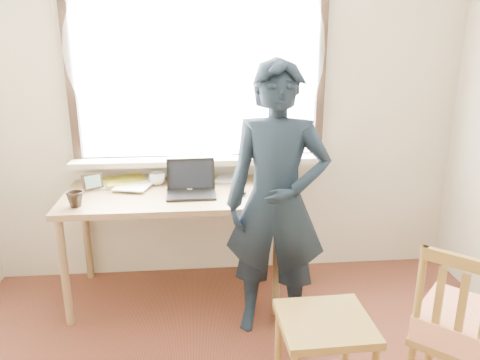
{
  "coord_description": "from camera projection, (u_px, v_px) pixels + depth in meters",
  "views": [
    {
      "loc": [
        -0.22,
        -1.41,
        1.81
      ],
      "look_at": [
        0.0,
        0.95,
        1.07
      ],
      "focal_mm": 35.0,
      "sensor_mm": 36.0,
      "label": 1
    }
  ],
  "objects": [
    {
      "name": "room_shell",
      "position": [
        254.0,
        87.0,
        1.6
      ],
      "size": [
        3.52,
        4.02,
        2.61
      ],
      "color": "beige",
      "rests_on": "ground"
    },
    {
      "name": "desk",
      "position": [
        173.0,
        204.0,
        3.21
      ],
      "size": [
        1.46,
        0.73,
        0.78
      ],
      "color": "olive",
      "rests_on": "ground"
    },
    {
      "name": "laptop",
      "position": [
        191.0,
        186.0,
        3.15
      ],
      "size": [
        0.33,
        0.27,
        0.22
      ],
      "color": "black",
      "rests_on": "desk"
    },
    {
      "name": "mug_white",
      "position": [
        157.0,
        179.0,
        3.34
      ],
      "size": [
        0.13,
        0.13,
        0.09
      ],
      "primitive_type": "imported",
      "rotation": [
        0.0,
        0.0,
        0.16
      ],
      "color": "white",
      "rests_on": "desk"
    },
    {
      "name": "mug_dark",
      "position": [
        75.0,
        199.0,
        2.9
      ],
      "size": [
        0.13,
        0.13,
        0.1
      ],
      "primitive_type": "imported",
      "rotation": [
        0.0,
        0.0,
        -0.27
      ],
      "color": "black",
      "rests_on": "desk"
    },
    {
      "name": "mouse",
      "position": [
        240.0,
        193.0,
        3.12
      ],
      "size": [
        0.09,
        0.06,
        0.04
      ],
      "primitive_type": "ellipsoid",
      "color": "black",
      "rests_on": "desk"
    },
    {
      "name": "desk_clutter",
      "position": [
        155.0,
        182.0,
        3.33
      ],
      "size": [
        0.71,
        0.53,
        0.04
      ],
      "color": "white",
      "rests_on": "desk"
    },
    {
      "name": "book_a",
      "position": [
        109.0,
        182.0,
        3.37
      ],
      "size": [
        0.2,
        0.27,
        0.02
      ],
      "primitive_type": "imported",
      "rotation": [
        0.0,
        0.0,
        -0.02
      ],
      "color": "white",
      "rests_on": "desk"
    },
    {
      "name": "book_b",
      "position": [
        218.0,
        177.0,
        3.49
      ],
      "size": [
        0.23,
        0.26,
        0.02
      ],
      "primitive_type": "imported",
      "rotation": [
        0.0,
        0.0,
        -0.32
      ],
      "color": "white",
      "rests_on": "desk"
    },
    {
      "name": "picture_frame",
      "position": [
        92.0,
        183.0,
        3.21
      ],
      "size": [
        0.12,
        0.09,
        0.11
      ],
      "color": "black",
      "rests_on": "desk"
    },
    {
      "name": "work_chair",
      "position": [
        325.0,
        332.0,
        2.34
      ],
      "size": [
        0.46,
        0.44,
        0.46
      ],
      "color": "olive",
      "rests_on": "ground"
    },
    {
      "name": "side_chair",
      "position": [
        465.0,
        328.0,
        2.22
      ],
      "size": [
        0.58,
        0.58,
        0.91
      ],
      "color": "olive",
      "rests_on": "ground"
    },
    {
      "name": "person",
      "position": [
        277.0,
        203.0,
        2.79
      ],
      "size": [
        0.69,
        0.54,
        1.69
      ],
      "primitive_type": "imported",
      "rotation": [
        0.0,
        0.0,
        -0.24
      ],
      "color": "black",
      "rests_on": "ground"
    }
  ]
}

